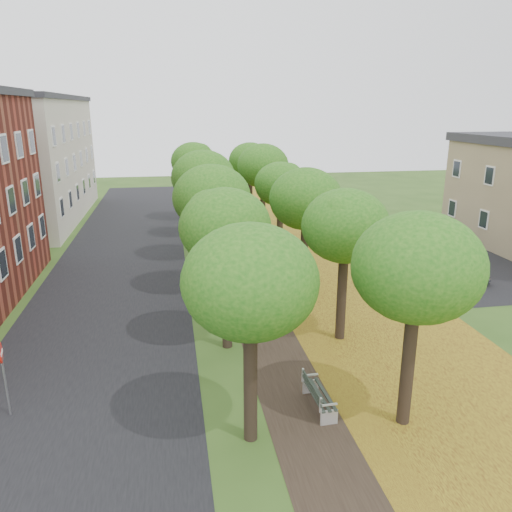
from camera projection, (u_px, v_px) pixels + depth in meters
name	position (u px, v px, depth m)	size (l,w,h in m)	color
ground	(322.00, 430.00, 15.13)	(120.00, 120.00, 0.00)	#2D4C19
street_asphalt	(116.00, 281.00, 28.08)	(8.00, 70.00, 0.01)	black
footpath	(247.00, 274.00, 29.29)	(3.20, 70.00, 0.01)	black
leaf_verge	(329.00, 270.00, 30.10)	(7.50, 70.00, 0.01)	#AC9C1F
parking_lot	(450.00, 258.00, 32.43)	(9.00, 16.00, 0.01)	black
tree_row_west	(207.00, 191.00, 27.52)	(3.61, 33.61, 6.53)	black
tree_row_east	(292.00, 189.00, 28.30)	(3.61, 33.61, 6.53)	black
building_cream	(15.00, 159.00, 42.05)	(10.30, 20.30, 10.40)	beige
bench	(318.00, 395.00, 16.11)	(0.67, 2.01, 0.94)	#252F29
street_sign	(2.00, 363.00, 15.35)	(0.19, 0.65, 2.53)	slate
car_silver	(456.00, 274.00, 27.27)	(1.52, 3.79, 1.29)	#B6B6BB
car_red	(434.00, 256.00, 30.28)	(1.52, 4.36, 1.44)	maroon
car_grey	(422.00, 255.00, 30.94)	(1.71, 4.20, 1.22)	#333338
car_white	(405.00, 234.00, 35.81)	(2.29, 4.97, 1.38)	white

